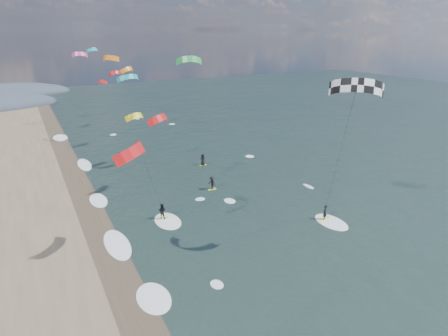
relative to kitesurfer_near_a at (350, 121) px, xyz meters
name	(u,v)px	position (x,y,z in m)	size (l,w,h in m)	color
ground	(311,301)	(-6.73, -4.50, -12.25)	(260.00, 260.00, 0.00)	black
wet_sand_strip	(119,276)	(-18.73, 5.50, -12.24)	(3.00, 240.00, 0.00)	#382D23
kitesurfer_near_a	(350,121)	(0.00, 0.00, 0.00)	(7.68, 9.37, 16.24)	#DDF62B
kitesurfer_near_b	(149,174)	(-14.50, 9.11, -5.13)	(6.98, 9.26, 11.40)	#DDF62B
far_kitesurfers	(190,170)	(-4.42, 23.63, -11.34)	(11.72, 16.95, 1.80)	#DDF62B
bg_kite_field	(121,71)	(-6.75, 49.09, -0.12)	(11.84, 65.66, 9.95)	orange
shoreline_surf	(120,245)	(-17.53, 10.25, -12.25)	(2.40, 79.40, 0.11)	white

